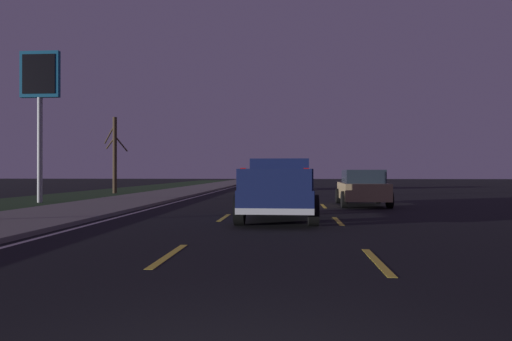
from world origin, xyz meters
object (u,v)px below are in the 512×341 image
at_px(sedan_tan, 362,187).
at_px(bare_tree_far, 115,154).
at_px(sedan_white, 287,180).
at_px(pickup_truck, 279,189).
at_px(gas_price_sign, 40,88).

bearing_deg(sedan_tan, bare_tree_far, 54.02).
bearing_deg(bare_tree_far, sedan_tan, -125.98).
bearing_deg(sedan_white, bare_tree_far, 124.25).
relative_size(pickup_truck, sedan_tan, 1.23).
relative_size(sedan_tan, gas_price_sign, 0.62).
distance_m(sedan_tan, gas_price_sign, 15.70).
bearing_deg(bare_tree_far, pickup_truck, -145.28).
bearing_deg(pickup_truck, sedan_tan, -30.43).
bearing_deg(sedan_white, gas_price_sign, 147.10).
distance_m(pickup_truck, gas_price_sign, 14.14).
distance_m(sedan_white, bare_tree_far, 14.24).
bearing_deg(sedan_tan, gas_price_sign, 86.22).
height_order(pickup_truck, gas_price_sign, gas_price_sign).
bearing_deg(sedan_white, sedan_tan, -169.81).
height_order(sedan_tan, gas_price_sign, gas_price_sign).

